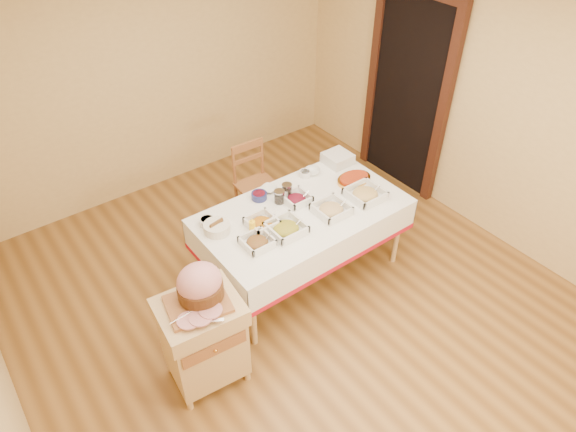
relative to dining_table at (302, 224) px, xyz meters
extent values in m
plane|color=brown|center=(-0.30, -0.30, -0.60)|extent=(5.00, 5.00, 0.00)
plane|color=white|center=(-0.30, -0.30, 2.00)|extent=(5.00, 5.00, 0.00)
plane|color=tan|center=(-0.30, 2.20, 0.70)|extent=(4.50, 0.00, 4.50)
plane|color=tan|center=(1.95, -0.30, 0.70)|extent=(0.00, 5.00, 5.00)
cube|color=black|center=(1.91, 0.60, 0.45)|extent=(0.06, 0.90, 2.10)
cube|color=#3D1C13|center=(1.89, 0.10, 0.45)|extent=(0.08, 0.10, 2.10)
cube|color=#3D1C13|center=(1.89, 1.10, 0.45)|extent=(0.08, 0.10, 2.10)
cube|color=tan|center=(0.00, 0.00, 0.13)|extent=(1.80, 1.00, 0.04)
cylinder|color=tan|center=(-0.82, -0.42, -0.24)|extent=(0.05, 0.05, 0.71)
cylinder|color=tan|center=(-0.82, 0.42, -0.24)|extent=(0.05, 0.05, 0.71)
cylinder|color=tan|center=(0.82, -0.42, -0.24)|extent=(0.05, 0.05, 0.71)
cylinder|color=tan|center=(0.82, 0.42, -0.24)|extent=(0.05, 0.05, 0.71)
cube|color=white|center=(0.00, 0.00, 0.16)|extent=(1.82, 1.02, 0.01)
cube|color=tan|center=(-1.28, -0.46, -0.21)|extent=(0.58, 0.49, 0.58)
cube|color=tan|center=(-1.28, -0.46, 0.15)|extent=(0.62, 0.54, 0.14)
cube|color=#995D32|center=(-1.28, -0.69, -0.02)|extent=(0.48, 0.06, 0.12)
sphere|color=gold|center=(-1.28, -0.70, -0.02)|extent=(0.03, 0.03, 0.03)
cylinder|color=tan|center=(-1.52, -0.65, -0.55)|extent=(0.05, 0.05, 0.10)
cylinder|color=tan|center=(-1.52, -0.27, -0.55)|extent=(0.05, 0.05, 0.10)
cylinder|color=tan|center=(-1.04, -0.65, -0.55)|extent=(0.05, 0.05, 0.10)
cylinder|color=tan|center=(-1.04, -0.27, -0.55)|extent=(0.05, 0.05, 0.10)
cube|color=#995D32|center=(0.13, 0.91, -0.16)|extent=(0.41, 0.39, 0.03)
cylinder|color=#995D32|center=(-0.04, 0.75, -0.39)|extent=(0.03, 0.03, 0.42)
cylinder|color=#995D32|center=(-0.03, 1.09, -0.39)|extent=(0.03, 0.03, 0.42)
cylinder|color=#995D32|center=(0.29, 0.74, -0.39)|extent=(0.03, 0.03, 0.42)
cylinder|color=#995D32|center=(0.31, 1.07, -0.39)|extent=(0.03, 0.03, 0.42)
cylinder|color=#995D32|center=(-0.03, 1.09, 0.05)|extent=(0.03, 0.03, 0.45)
cylinder|color=#995D32|center=(0.31, 1.07, 0.05)|extent=(0.03, 0.03, 0.45)
cube|color=#995D32|center=(0.14, 1.08, 0.24)|extent=(0.36, 0.04, 0.08)
cube|color=#995D32|center=(-1.28, -0.46, 0.23)|extent=(0.42, 0.34, 0.03)
ellipsoid|color=#CC8489|center=(-1.23, -0.42, 0.38)|extent=(0.32, 0.29, 0.27)
cylinder|color=#4E2C12|center=(-1.23, -0.42, 0.31)|extent=(0.32, 0.32, 0.11)
cube|color=silver|center=(-1.33, -0.63, 0.25)|extent=(0.27, 0.12, 0.00)
cylinder|color=silver|center=(-1.37, -0.51, 0.25)|extent=(0.31, 0.09, 0.01)
cube|color=silver|center=(-0.57, -0.14, 0.17)|extent=(0.23, 0.23, 0.01)
ellipsoid|color=maroon|center=(-0.57, -0.14, 0.19)|extent=(0.18, 0.18, 0.06)
cylinder|color=silver|center=(-0.52, -0.16, 0.20)|extent=(0.14, 0.01, 0.10)
cube|color=silver|center=(-0.29, -0.15, 0.17)|extent=(0.28, 0.28, 0.02)
ellipsoid|color=orange|center=(-0.29, -0.15, 0.20)|extent=(0.22, 0.22, 0.08)
cylinder|color=silver|center=(-0.22, -0.17, 0.20)|extent=(0.16, 0.01, 0.12)
cube|color=silver|center=(0.18, -0.18, 0.17)|extent=(0.28, 0.28, 0.02)
ellipsoid|color=tan|center=(0.18, -0.18, 0.20)|extent=(0.21, 0.21, 0.07)
cylinder|color=silver|center=(0.24, -0.21, 0.20)|extent=(0.16, 0.01, 0.11)
cube|color=silver|center=(0.56, -0.19, 0.17)|extent=(0.30, 0.30, 0.02)
ellipsoid|color=tan|center=(0.56, -0.19, 0.20)|extent=(0.23, 0.23, 0.08)
cylinder|color=silver|center=(0.63, -0.22, 0.20)|extent=(0.16, 0.01, 0.11)
cube|color=silver|center=(-0.41, 0.03, 0.17)|extent=(0.24, 0.24, 0.02)
ellipsoid|color=#B3680D|center=(-0.41, 0.03, 0.19)|extent=(0.18, 0.18, 0.06)
cylinder|color=silver|center=(-0.35, 0.01, 0.20)|extent=(0.16, 0.01, 0.11)
cube|color=silver|center=(0.03, 0.13, 0.17)|extent=(0.22, 0.22, 0.02)
ellipsoid|color=#5E0B1E|center=(0.03, 0.13, 0.19)|extent=(0.17, 0.17, 0.06)
cylinder|color=silver|center=(0.08, 0.11, 0.20)|extent=(0.15, 0.01, 0.11)
cylinder|color=silver|center=(-0.76, 0.33, 0.19)|extent=(0.13, 0.13, 0.06)
cylinder|color=black|center=(-0.76, 0.33, 0.21)|extent=(0.11, 0.11, 0.02)
cylinder|color=navy|center=(-0.21, 0.36, 0.19)|extent=(0.14, 0.14, 0.06)
cylinder|color=#5E0B1E|center=(-0.21, 0.36, 0.21)|extent=(0.11, 0.11, 0.02)
cylinder|color=silver|center=(0.34, 0.40, 0.19)|extent=(0.11, 0.11, 0.06)
cylinder|color=#B3680D|center=(0.34, 0.40, 0.21)|extent=(0.09, 0.09, 0.02)
imported|color=silver|center=(-0.07, 0.41, 0.18)|extent=(0.18, 0.18, 0.03)
imported|color=silver|center=(0.43, 0.39, 0.18)|extent=(0.20, 0.20, 0.05)
cylinder|color=silver|center=(-0.09, 0.21, 0.22)|extent=(0.09, 0.09, 0.11)
cylinder|color=silver|center=(-0.09, 0.21, 0.28)|extent=(0.10, 0.10, 0.01)
cylinder|color=black|center=(-0.09, 0.21, 0.20)|extent=(0.08, 0.08, 0.08)
cylinder|color=silver|center=(0.02, 0.25, 0.22)|extent=(0.09, 0.09, 0.11)
cylinder|color=silver|center=(0.02, 0.25, 0.28)|extent=(0.09, 0.09, 0.01)
cylinder|color=black|center=(0.02, 0.25, 0.20)|extent=(0.07, 0.07, 0.08)
cylinder|color=yellow|center=(-0.52, 0.00, 0.23)|extent=(0.05, 0.05, 0.13)
cone|color=yellow|center=(-0.52, 0.00, 0.31)|extent=(0.03, 0.03, 0.03)
cylinder|color=silver|center=(-0.74, 0.20, 0.20)|extent=(0.22, 0.22, 0.08)
cube|color=silver|center=(0.74, 0.38, 0.17)|extent=(0.25, 0.25, 0.01)
cube|color=silver|center=(0.74, 0.38, 0.18)|extent=(0.25, 0.25, 0.01)
cube|color=silver|center=(0.74, 0.38, 0.20)|extent=(0.25, 0.25, 0.01)
cube|color=silver|center=(0.74, 0.38, 0.21)|extent=(0.25, 0.25, 0.01)
cube|color=silver|center=(0.74, 0.38, 0.23)|extent=(0.25, 0.25, 0.01)
cube|color=silver|center=(0.74, 0.38, 0.24)|extent=(0.25, 0.25, 0.01)
cube|color=silver|center=(0.74, 0.38, 0.26)|extent=(0.25, 0.25, 0.01)
ellipsoid|color=gold|center=(0.66, 0.06, 0.18)|extent=(0.35, 0.25, 0.03)
ellipsoid|color=#AA3412|center=(0.66, 0.06, 0.19)|extent=(0.30, 0.21, 0.04)
camera|label=1|loc=(-2.21, -2.73, 2.92)|focal=32.00mm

